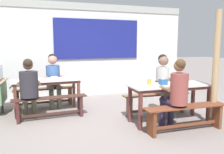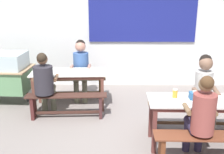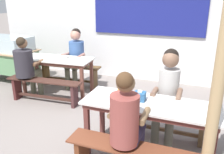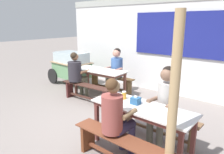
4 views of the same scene
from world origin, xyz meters
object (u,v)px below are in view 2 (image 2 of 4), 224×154
at_px(bench_far_front, 67,103).
at_px(tissue_box, 194,96).
at_px(bench_near_front, 211,146).
at_px(dining_table_far, 69,76).
at_px(dining_table_near, 203,105).
at_px(bench_far_back, 72,84).
at_px(person_right_near_table, 204,89).
at_px(person_near_front, 201,115).
at_px(food_cart, 0,73).
at_px(bench_near_back, 192,113).
at_px(soup_bowl, 77,70).
at_px(person_left_back_turned, 44,81).
at_px(person_center_facing, 81,65).
at_px(condiment_jar, 175,93).

height_order(bench_far_front, tissue_box, tissue_box).
bearing_deg(bench_near_front, dining_table_far, 138.14).
distance_m(dining_table_near, bench_far_back, 3.07).
distance_m(dining_table_near, bench_near_front, 0.66).
bearing_deg(tissue_box, bench_near_front, -77.20).
relative_size(dining_table_near, bench_far_front, 1.09).
distance_m(person_right_near_table, person_near_front, 0.96).
relative_size(dining_table_near, food_cart, 1.01).
xyz_separation_m(bench_far_front, bench_near_back, (2.24, -0.42, 0.00)).
distance_m(bench_far_back, soup_bowl, 0.71).
xyz_separation_m(person_near_front, tissue_box, (0.02, 0.48, 0.09)).
relative_size(dining_table_far, soup_bowl, 9.96).
bearing_deg(person_right_near_table, food_cart, 161.36).
bearing_deg(person_left_back_turned, person_right_near_table, -10.86).
height_order(dining_table_far, person_right_near_table, person_right_near_table).
bearing_deg(person_right_near_table, bench_far_front, 168.23).
height_order(bench_far_back, food_cart, food_cart).
bearing_deg(person_near_front, person_center_facing, 128.31).
height_order(bench_near_front, person_near_front, person_near_front).
xyz_separation_m(person_right_near_table, person_left_back_turned, (-2.78, 0.53, -0.04)).
xyz_separation_m(bench_far_front, person_near_front, (2.07, -1.40, 0.43)).
distance_m(bench_far_front, food_cart, 1.81).
xyz_separation_m(bench_near_front, tissue_box, (-0.13, 0.56, 0.52)).
distance_m(bench_near_back, person_center_facing, 2.57).
bearing_deg(dining_table_near, food_cart, 154.80).
relative_size(tissue_box, condiment_jar, 1.02).
relative_size(person_center_facing, person_right_near_table, 0.99).
bearing_deg(person_right_near_table, bench_far_back, 147.37).
xyz_separation_m(dining_table_far, person_center_facing, (0.19, 0.48, 0.09)).
distance_m(food_cart, person_center_facing, 1.74).
distance_m(person_center_facing, soup_bowl, 0.44).
bearing_deg(bench_near_back, person_near_front, -99.87).
distance_m(dining_table_far, bench_near_back, 2.49).
relative_size(bench_near_back, food_cart, 0.93).
height_order(bench_far_back, bench_far_front, same).
xyz_separation_m(bench_far_back, bench_near_back, (2.30, -1.48, -0.01)).
height_order(dining_table_far, person_near_front, person_near_front).
bearing_deg(person_left_back_turned, dining_table_near, -20.58).
bearing_deg(soup_bowl, person_center_facing, 87.88).
bearing_deg(food_cart, condiment_jar, -26.54).
bearing_deg(person_right_near_table, soup_bowl, 154.42).
height_order(person_near_front, person_left_back_turned, person_near_front).
bearing_deg(person_near_front, soup_bowl, 134.26).
relative_size(dining_table_near, person_right_near_table, 1.24).
relative_size(dining_table_near, person_left_back_turned, 1.31).
relative_size(person_left_back_turned, condiment_jar, 9.45).
xyz_separation_m(food_cart, person_right_near_table, (3.95, -1.33, 0.13)).
xyz_separation_m(bench_far_front, person_right_near_table, (2.38, -0.50, 0.46)).
relative_size(bench_near_back, person_center_facing, 1.16).
height_order(bench_near_back, person_right_near_table, person_right_near_table).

